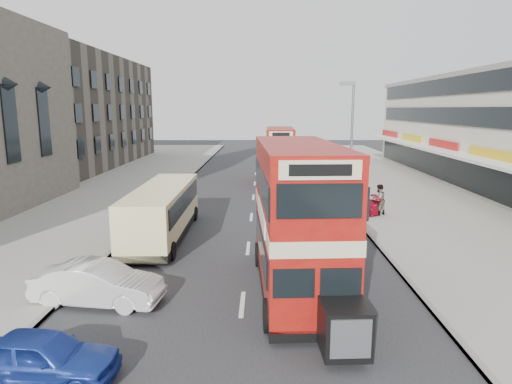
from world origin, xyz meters
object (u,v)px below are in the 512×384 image
(car_right_c, at_px, (306,165))
(pedestrian_far, at_px, (337,166))
(bus_second, at_px, (280,155))
(car_left_near, at_px, (42,357))
(pedestrian_near, at_px, (379,199))
(cyclist, at_px, (315,192))
(bus_main, at_px, (298,218))
(car_right_b, at_px, (325,190))
(coach, at_px, (163,210))
(car_left_front, at_px, (98,284))
(street_lamp, at_px, (351,133))
(car_right_a, at_px, (341,206))

(car_right_c, distance_m, pedestrian_far, 5.02)
(bus_second, distance_m, car_left_near, 29.49)
(pedestrian_near, xyz_separation_m, pedestrian_far, (0.20, 16.05, -0.11))
(pedestrian_far, distance_m, cyclist, 12.75)
(bus_second, xyz_separation_m, cyclist, (2.10, -8.55, -1.61))
(bus_main, bearing_deg, car_right_b, -104.46)
(coach, xyz_separation_m, car_left_front, (-0.44, -7.76, -0.71))
(bus_main, distance_m, car_right_b, 17.09)
(bus_main, xyz_separation_m, car_right_b, (3.28, 16.65, -2.05))
(car_left_front, relative_size, pedestrian_near, 2.28)
(car_left_near, height_order, pedestrian_near, pedestrian_near)
(car_left_near, bearing_deg, street_lamp, -24.56)
(car_right_a, relative_size, pedestrian_far, 2.70)
(car_left_near, bearing_deg, cyclist, -19.53)
(car_left_front, bearing_deg, pedestrian_far, -16.61)
(street_lamp, distance_m, coach, 14.04)
(car_left_near, relative_size, car_left_front, 0.85)
(car_left_front, bearing_deg, car_right_b, -21.72)
(car_right_c, relative_size, pedestrian_near, 1.84)
(car_right_a, xyz_separation_m, car_right_b, (-0.20, 5.53, -0.03))
(coach, relative_size, car_right_a, 2.03)
(street_lamp, relative_size, bus_second, 0.97)
(street_lamp, xyz_separation_m, car_right_c, (-1.27, 16.46, -4.20))
(bus_second, distance_m, pedestrian_far, 6.87)
(coach, bearing_deg, pedestrian_far, 58.78)
(car_right_a, relative_size, pedestrian_near, 2.39)
(bus_second, relative_size, car_right_a, 1.87)
(street_lamp, xyz_separation_m, bus_second, (-4.36, 8.43, -2.37))
(pedestrian_far, bearing_deg, bus_main, -114.56)
(car_right_c, xyz_separation_m, pedestrian_far, (2.52, -4.33, 0.39))
(coach, bearing_deg, bus_main, -47.17)
(pedestrian_near, bearing_deg, car_right_a, -38.51)
(street_lamp, xyz_separation_m, pedestrian_far, (1.25, 12.13, -3.81))
(car_left_front, bearing_deg, bus_second, -8.43)
(pedestrian_near, distance_m, pedestrian_far, 16.06)
(car_right_b, xyz_separation_m, car_right_c, (0.09, 14.64, -0.03))
(car_left_near, xyz_separation_m, pedestrian_near, (12.12, 16.31, 0.47))
(pedestrian_far, bearing_deg, coach, -132.96)
(car_left_near, relative_size, car_right_b, 0.81)
(car_right_a, bearing_deg, cyclist, -161.74)
(bus_main, xyz_separation_m, car_left_front, (-6.66, -1.17, -1.97))
(bus_main, xyz_separation_m, pedestrian_near, (5.69, 10.90, -1.58))
(car_right_a, relative_size, car_right_c, 1.30)
(bus_second, relative_size, pedestrian_far, 5.06)
(bus_second, height_order, car_right_b, bus_second)
(pedestrian_near, bearing_deg, car_left_front, 11.46)
(car_left_near, xyz_separation_m, pedestrian_far, (12.32, 32.37, 0.36))
(car_left_near, distance_m, pedestrian_far, 34.63)
(car_left_front, bearing_deg, car_right_c, -9.75)
(car_right_b, bearing_deg, pedestrian_near, 19.15)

